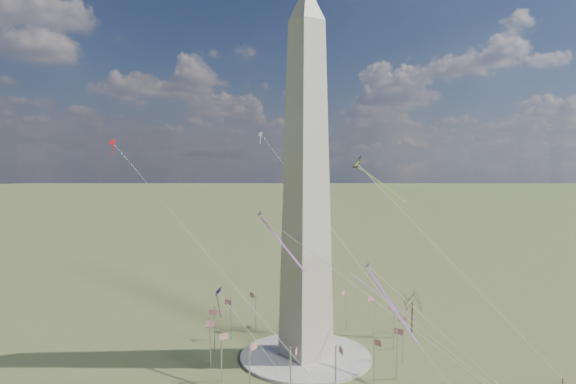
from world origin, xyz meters
TOP-DOWN VIEW (x-y plane):
  - ground at (0.00, 0.00)m, footprint 2000.00×2000.00m
  - plaza at (0.00, 0.00)m, footprint 36.00×36.00m
  - washington_monument at (0.00, 0.00)m, footprint 15.56×15.56m
  - flagpole_ring at (-0.00, -0.00)m, footprint 54.40×54.40m
  - tree_near at (39.04, -3.70)m, footprint 8.11×8.11m
  - person_east at (40.46, -49.50)m, footprint 0.72×0.61m
  - kite_delta_black at (30.00, 10.82)m, footprint 12.49×17.72m
  - kite_diamond_purple at (-22.47, 8.06)m, footprint 2.36×2.93m
  - kite_streamer_left at (13.70, -15.63)m, footprint 5.74×22.72m
  - kite_streamer_mid at (-10.98, -1.35)m, footprint 2.10×19.33m
  - kite_streamer_right at (28.24, 2.08)m, footprint 14.44×17.71m
  - kite_small_red at (-38.73, 41.61)m, footprint 1.95×1.70m
  - kite_small_white at (13.33, 43.75)m, footprint 1.12×1.87m

SIDE VIEW (x-z plane):
  - ground at x=0.00m, z-range 0.00..0.00m
  - plaza at x=0.00m, z-range 0.00..0.80m
  - person_east at x=40.46m, z-range 0.00..1.67m
  - flagpole_ring at x=0.00m, z-range 0.77..13.77m
  - tree_near at x=39.04m, z-range 3.02..17.21m
  - kite_streamer_right at x=28.24m, z-range 6.63..21.46m
  - kite_diamond_purple at x=-22.47m, z-range 15.07..23.62m
  - kite_streamer_left at x=13.70m, z-range 12.07..27.80m
  - kite_streamer_mid at x=-10.98m, z-range 28.77..42.03m
  - washington_monument at x=0.00m, z-range -2.05..97.95m
  - kite_delta_black at x=30.00m, z-range 44.62..59.53m
  - kite_small_red at x=-38.73m, z-range 56.33..61.39m
  - kite_small_white at x=13.33m, z-range 60.42..64.82m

